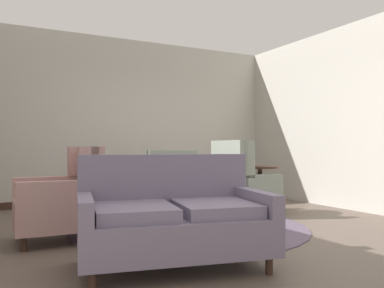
{
  "coord_description": "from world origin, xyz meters",
  "views": [
    {
      "loc": [
        -2.27,
        -4.14,
        1.0
      ],
      "look_at": [
        0.18,
        0.57,
        1.04
      ],
      "focal_mm": 37.62,
      "sensor_mm": 36.0,
      "label": 1
    }
  ],
  "objects_px": {
    "armchair_near_sideboard": "(169,183)",
    "side_table": "(260,185)",
    "armchair_beside_settee": "(241,183)",
    "coffee_table": "(170,192)",
    "armchair_foreground_right": "(65,200)",
    "porcelain_vase": "(174,172)",
    "settee": "(173,219)"
  },
  "relations": [
    {
      "from": "armchair_near_sideboard",
      "to": "side_table",
      "type": "distance_m",
      "value": 1.53
    },
    {
      "from": "armchair_beside_settee",
      "to": "coffee_table",
      "type": "bearing_deg",
      "value": 99.49
    },
    {
      "from": "side_table",
      "to": "armchair_foreground_right",
      "type": "bearing_deg",
      "value": -170.75
    },
    {
      "from": "armchair_near_sideboard",
      "to": "side_table",
      "type": "bearing_deg",
      "value": 142.74
    },
    {
      "from": "armchair_near_sideboard",
      "to": "armchair_foreground_right",
      "type": "height_order",
      "value": "armchair_foreground_right"
    },
    {
      "from": "side_table",
      "to": "porcelain_vase",
      "type": "bearing_deg",
      "value": -170.43
    },
    {
      "from": "armchair_beside_settee",
      "to": "settee",
      "type": "bearing_deg",
      "value": 131.57
    },
    {
      "from": "armchair_near_sideboard",
      "to": "armchair_foreground_right",
      "type": "relative_size",
      "value": 0.98
    },
    {
      "from": "side_table",
      "to": "coffee_table",
      "type": "bearing_deg",
      "value": -171.58
    },
    {
      "from": "porcelain_vase",
      "to": "armchair_beside_settee",
      "type": "relative_size",
      "value": 0.36
    },
    {
      "from": "armchair_near_sideboard",
      "to": "side_table",
      "type": "xyz_separation_m",
      "value": [
        0.98,
        -1.17,
        0.02
      ]
    },
    {
      "from": "porcelain_vase",
      "to": "side_table",
      "type": "relative_size",
      "value": 0.55
    },
    {
      "from": "coffee_table",
      "to": "armchair_near_sideboard",
      "type": "height_order",
      "value": "armchair_near_sideboard"
    },
    {
      "from": "settee",
      "to": "side_table",
      "type": "relative_size",
      "value": 2.38
    },
    {
      "from": "coffee_table",
      "to": "side_table",
      "type": "height_order",
      "value": "side_table"
    },
    {
      "from": "coffee_table",
      "to": "armchair_beside_settee",
      "type": "relative_size",
      "value": 0.78
    },
    {
      "from": "coffee_table",
      "to": "settee",
      "type": "xyz_separation_m",
      "value": [
        -0.71,
        -1.62,
        -0.03
      ]
    },
    {
      "from": "coffee_table",
      "to": "porcelain_vase",
      "type": "relative_size",
      "value": 2.19
    },
    {
      "from": "armchair_near_sideboard",
      "to": "porcelain_vase",
      "type": "bearing_deg",
      "value": 80.57
    },
    {
      "from": "armchair_beside_settee",
      "to": "armchair_foreground_right",
      "type": "height_order",
      "value": "armchair_beside_settee"
    },
    {
      "from": "porcelain_vase",
      "to": "armchair_foreground_right",
      "type": "bearing_deg",
      "value": -171.12
    },
    {
      "from": "porcelain_vase",
      "to": "side_table",
      "type": "xyz_separation_m",
      "value": [
        1.56,
        0.26,
        -0.25
      ]
    },
    {
      "from": "armchair_beside_settee",
      "to": "armchair_near_sideboard",
      "type": "bearing_deg",
      "value": 27.69
    },
    {
      "from": "armchair_foreground_right",
      "to": "side_table",
      "type": "bearing_deg",
      "value": 100.57
    },
    {
      "from": "porcelain_vase",
      "to": "armchair_foreground_right",
      "type": "height_order",
      "value": "armchair_foreground_right"
    },
    {
      "from": "armchair_beside_settee",
      "to": "armchair_foreground_right",
      "type": "bearing_deg",
      "value": 98.86
    },
    {
      "from": "settee",
      "to": "armchair_foreground_right",
      "type": "height_order",
      "value": "armchair_foreground_right"
    },
    {
      "from": "coffee_table",
      "to": "armchair_foreground_right",
      "type": "distance_m",
      "value": 1.38
    },
    {
      "from": "coffee_table",
      "to": "armchair_beside_settee",
      "type": "distance_m",
      "value": 1.29
    },
    {
      "from": "settee",
      "to": "armchair_beside_settee",
      "type": "height_order",
      "value": "armchair_beside_settee"
    },
    {
      "from": "coffee_table",
      "to": "armchair_near_sideboard",
      "type": "relative_size",
      "value": 0.87
    },
    {
      "from": "porcelain_vase",
      "to": "armchair_foreground_right",
      "type": "distance_m",
      "value": 1.43
    }
  ]
}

